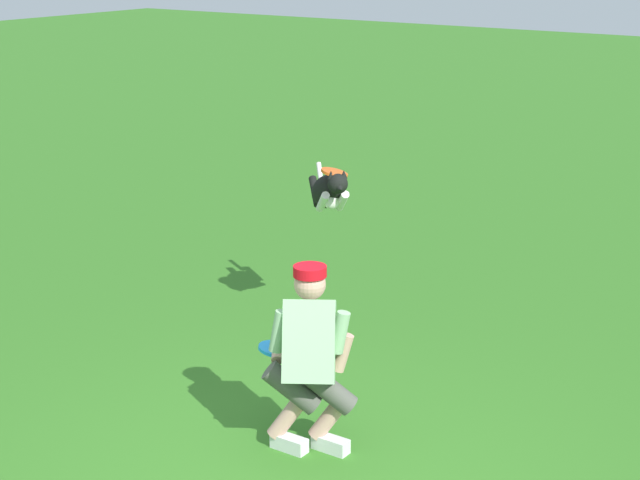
% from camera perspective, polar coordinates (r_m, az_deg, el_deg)
% --- Properties ---
extents(person, '(0.71, 0.54, 1.29)m').
position_cam_1_polar(person, '(6.87, -0.58, -6.34)').
color(person, silver).
rests_on(person, ground_plane).
extents(dog, '(0.79, 0.78, 0.53)m').
position_cam_1_polar(dog, '(9.03, 0.52, 2.67)').
color(dog, black).
extents(frisbee_flying, '(0.32, 0.33, 0.09)m').
position_cam_1_polar(frisbee_flying, '(8.74, 0.80, 3.72)').
color(frisbee_flying, '#E75B1A').
extents(frisbee_held, '(0.37, 0.37, 0.07)m').
position_cam_1_polar(frisbee_held, '(7.20, -2.36, -6.00)').
color(frisbee_held, '#1D93EC').
rests_on(frisbee_held, person).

